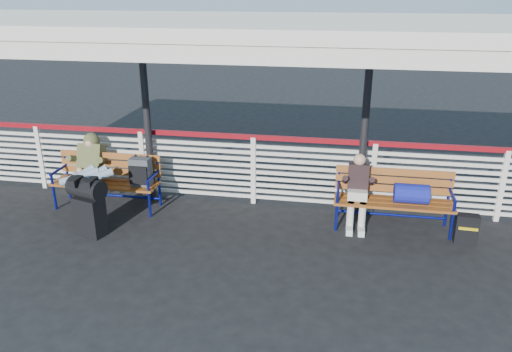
% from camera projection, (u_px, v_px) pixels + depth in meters
% --- Properties ---
extents(ground, '(60.00, 60.00, 0.00)m').
position_uv_depth(ground, '(229.00, 257.00, 7.02)').
color(ground, black).
rests_on(ground, ground).
extents(fence, '(12.08, 0.08, 1.24)m').
position_uv_depth(fence, '(254.00, 167.00, 8.53)').
color(fence, silver).
rests_on(fence, ground).
extents(canopy, '(12.60, 3.60, 3.16)m').
position_uv_depth(canopy, '(239.00, 28.00, 6.73)').
color(canopy, silver).
rests_on(canopy, ground).
extents(luggage_stack, '(0.62, 0.46, 0.92)m').
position_uv_depth(luggage_stack, '(89.00, 204.00, 7.48)').
color(luggage_stack, black).
rests_on(luggage_stack, ground).
extents(bench_left, '(1.80, 0.56, 0.94)m').
position_uv_depth(bench_left, '(118.00, 174.00, 8.39)').
color(bench_left, '#90521B').
rests_on(bench_left, ground).
extents(bench_right, '(1.80, 0.56, 0.92)m').
position_uv_depth(bench_right, '(401.00, 194.00, 7.66)').
color(bench_right, '#90521B').
rests_on(bench_right, ground).
extents(traveler_man, '(0.94, 1.64, 0.77)m').
position_uv_depth(traveler_man, '(88.00, 172.00, 8.08)').
color(traveler_man, '#8AA4BA').
rests_on(traveler_man, ground).
extents(companion_person, '(0.32, 0.66, 1.15)m').
position_uv_depth(companion_person, '(358.00, 190.00, 7.75)').
color(companion_person, beige).
rests_on(companion_person, ground).
extents(suitcase_side, '(0.33, 0.21, 0.45)m').
position_uv_depth(suitcase_side, '(466.00, 229.00, 7.34)').
color(suitcase_side, black).
rests_on(suitcase_side, ground).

